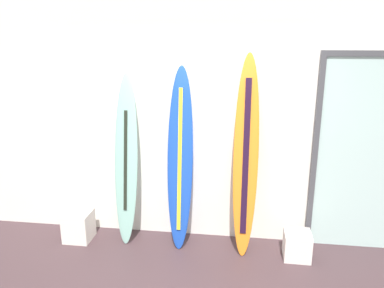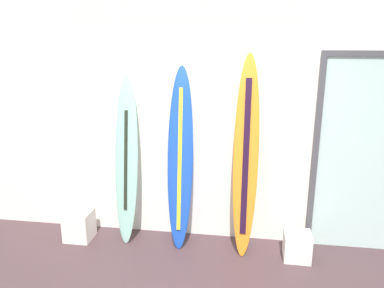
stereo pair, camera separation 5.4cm
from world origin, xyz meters
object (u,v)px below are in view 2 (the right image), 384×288
object	(u,v)px
surfboard_cobalt	(180,160)
surfboard_sunset	(246,157)
display_block_center	(79,225)
glass_door	(368,153)
display_block_left	(297,246)
surfboard_seafoam	(127,162)

from	to	relation	value
surfboard_cobalt	surfboard_sunset	size ratio (longest dim) A/B	0.94
surfboard_sunset	display_block_center	distance (m)	2.18
surfboard_cobalt	display_block_center	size ratio (longest dim) A/B	5.90
surfboard_cobalt	glass_door	world-z (taller)	glass_door
display_block_left	surfboard_sunset	bearing A→B (deg)	167.70
surfboard_cobalt	surfboard_sunset	xyz separation A→B (m)	(0.73, -0.02, 0.07)
surfboard_seafoam	glass_door	world-z (taller)	glass_door
surfboard_sunset	display_block_center	world-z (taller)	surfboard_sunset
glass_door	display_block_left	bearing A→B (deg)	-154.12
display_block_left	glass_door	world-z (taller)	glass_door
surfboard_cobalt	display_block_left	world-z (taller)	surfboard_cobalt
surfboard_seafoam	display_block_center	distance (m)	1.01
glass_door	display_block_center	bearing A→B (deg)	-174.90
surfboard_cobalt	surfboard_sunset	distance (m)	0.74
surfboard_seafoam	display_block_left	bearing A→B (deg)	-4.71
surfboard_sunset	surfboard_cobalt	bearing A→B (deg)	178.55
surfboard_sunset	display_block_center	xyz separation A→B (m)	(-1.97, -0.08, -0.93)
surfboard_sunset	display_block_left	size ratio (longest dim) A/B	7.43
surfboard_seafoam	display_block_center	size ratio (longest dim) A/B	5.65
display_block_left	surfboard_cobalt	bearing A→B (deg)	173.60
display_block_left	glass_door	size ratio (longest dim) A/B	0.13
surfboard_cobalt	surfboard_seafoam	bearing A→B (deg)	178.85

